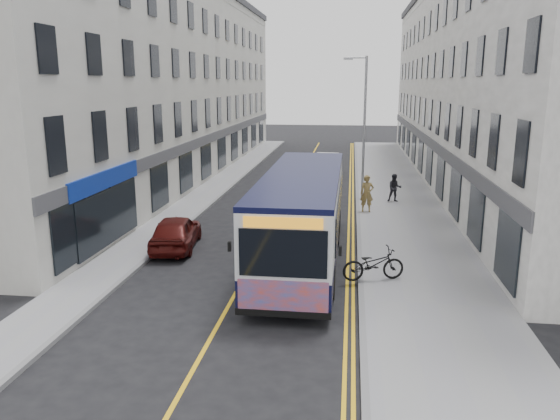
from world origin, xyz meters
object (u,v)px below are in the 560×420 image
(streetlamp, at_px, (363,123))
(pedestrian_near, at_px, (367,194))
(bicycle, at_px, (373,264))
(car_maroon, at_px, (176,232))
(city_bus, at_px, (302,214))
(car_white, at_px, (327,164))
(pedestrian_far, at_px, (395,188))

(streetlamp, relative_size, pedestrian_near, 4.24)
(bicycle, bearing_deg, streetlamp, -16.08)
(bicycle, xyz_separation_m, car_maroon, (-7.80, 2.98, 0.02))
(pedestrian_near, distance_m, car_maroon, 10.54)
(city_bus, height_order, car_white, city_bus)
(streetlamp, relative_size, car_maroon, 1.96)
(pedestrian_far, bearing_deg, car_white, 112.45)
(car_maroon, bearing_deg, pedestrian_near, -144.97)
(pedestrian_near, bearing_deg, streetlamp, 89.27)
(car_white, bearing_deg, pedestrian_near, -73.86)
(streetlamp, height_order, car_white, streetlamp)
(streetlamp, bearing_deg, city_bus, -101.58)
(city_bus, height_order, pedestrian_near, city_bus)
(pedestrian_near, xyz_separation_m, car_white, (-2.62, 12.19, -0.31))
(city_bus, bearing_deg, car_white, 90.07)
(pedestrian_far, height_order, car_white, pedestrian_far)
(city_bus, xyz_separation_m, car_maroon, (-5.23, 0.99, -1.16))
(pedestrian_near, relative_size, car_maroon, 0.46)
(city_bus, bearing_deg, bicycle, -37.64)
(pedestrian_near, relative_size, car_white, 0.41)
(streetlamp, xyz_separation_m, bicycle, (0.23, -13.42, -3.71))
(city_bus, distance_m, car_white, 20.27)
(pedestrian_near, height_order, car_white, pedestrian_near)
(city_bus, bearing_deg, pedestrian_far, 68.61)
(city_bus, xyz_separation_m, pedestrian_far, (4.19, 10.69, -0.96))
(city_bus, xyz_separation_m, car_white, (-0.03, 20.24, -1.10))
(streetlamp, relative_size, bicycle, 3.77)
(pedestrian_far, height_order, car_maroon, pedestrian_far)
(bicycle, bearing_deg, city_bus, 35.30)
(pedestrian_far, distance_m, car_maroon, 13.52)
(bicycle, relative_size, car_maroon, 0.52)
(bicycle, distance_m, car_white, 22.38)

